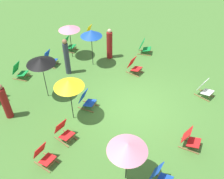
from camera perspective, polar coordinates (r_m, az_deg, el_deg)
The scene contains 21 objects.
ground_plane at distance 10.65m, azimuth 5.51°, elevation -4.24°, with size 40.00×40.00×0.00m, color #477A33.
deckchair_0 at distance 13.34m, azimuth -14.21°, elevation 6.86°, with size 0.61×0.83×0.83m.
deckchair_4 at distance 12.44m, azimuth 5.09°, elevation 5.38°, with size 0.53×0.79×0.83m.
deckchair_5 at distance 10.48m, azimuth -5.89°, elevation -2.43°, with size 0.57×0.81×0.83m.
deckchair_6 at distance 11.72m, azimuth 20.58°, elevation 0.14°, with size 0.64×0.85×0.83m.
deckchair_7 at distance 14.42m, azimuth -9.99°, elevation 10.16°, with size 0.63×0.84×0.83m.
deckchair_8 at distance 8.30m, azimuth 11.04°, elevation -19.05°, with size 0.49×0.76×0.83m.
deckchair_9 at distance 14.07m, azimuth 7.43°, elevation 9.65°, with size 0.68×0.87×0.83m.
deckchair_10 at distance 12.84m, azimuth -20.55°, elevation 3.96°, with size 0.66×0.86×0.83m.
deckchair_11 at distance 9.42m, azimuth 17.53°, elevation -10.83°, with size 0.55×0.80×0.83m.
deckchair_12 at distance 9.40m, azimuth -11.07°, elevation -9.47°, with size 0.56×0.81×0.83m.
deckchair_13 at distance 15.52m, azimuth -4.87°, elevation 12.89°, with size 0.57×0.81×0.83m.
deckchair_14 at distance 8.88m, azimuth -15.46°, elevation -14.46°, with size 0.50×0.78×0.83m.
umbrella_0 at distance 7.23m, azimuth 3.58°, elevation -13.08°, with size 1.22×1.22×1.78m.
umbrella_1 at distance 9.13m, azimuth -9.95°, elevation 1.39°, with size 1.14×1.14×1.95m.
umbrella_2 at distance 10.45m, azimuth -16.12°, elevation 6.33°, with size 1.19×1.19×2.00m.
umbrella_3 at distance 13.16m, azimuth -9.85°, elevation 13.80°, with size 1.12×1.12×1.84m.
umbrella_4 at distance 12.29m, azimuth -4.82°, elevation 12.80°, with size 1.06×1.06×1.97m.
person_0 at distance 13.36m, azimuth -0.58°, elevation 10.33°, with size 0.41×0.41×1.68m.
person_1 at distance 10.58m, azimuth -23.43°, elevation -2.66°, with size 0.41×0.41×1.66m.
person_2 at distance 12.23m, azimuth -10.41°, elevation 7.34°, with size 0.28×0.28×1.89m.
Camera 1 is at (-7.00, -3.13, 7.39)m, focal length 39.68 mm.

